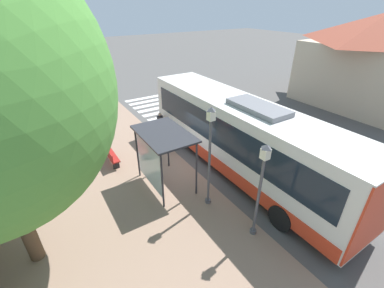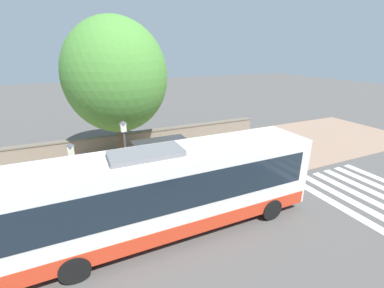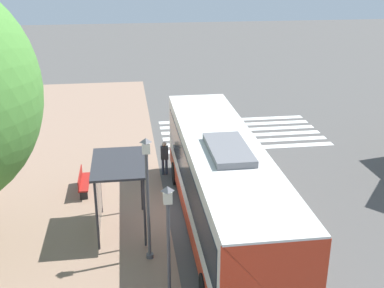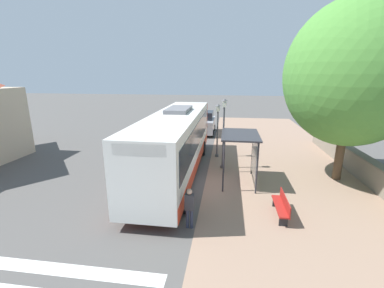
{
  "view_description": "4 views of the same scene",
  "coord_description": "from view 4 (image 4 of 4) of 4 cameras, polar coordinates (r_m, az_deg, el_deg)",
  "views": [
    {
      "loc": [
        -5.83,
        -9.33,
        7.38
      ],
      "look_at": [
        0.32,
        0.41,
        1.03
      ],
      "focal_mm": 24.0,
      "sensor_mm": 36.0,
      "label": 1
    },
    {
      "loc": [
        10.38,
        -4.43,
        7.15
      ],
      "look_at": [
        -1.27,
        0.87,
        2.5
      ],
      "focal_mm": 24.0,
      "sensor_mm": 36.0,
      "label": 2
    },
    {
      "loc": [
        -1.34,
        -16.28,
        9.29
      ],
      "look_at": [
        1.08,
        1.0,
        2.56
      ],
      "focal_mm": 45.0,
      "sensor_mm": 36.0,
      "label": 3
    },
    {
      "loc": [
        -1.06,
        12.35,
        5.61
      ],
      "look_at": [
        0.81,
        -0.99,
        1.94
      ],
      "focal_mm": 24.0,
      "sensor_mm": 36.0,
      "label": 4
    }
  ],
  "objects": [
    {
      "name": "street_lamp_near",
      "position": [
        17.59,
        5.7,
        4.02
      ],
      "size": [
        0.28,
        0.28,
        3.7
      ],
      "color": "#4C4C51",
      "rests_on": "ground"
    },
    {
      "name": "shade_tree",
      "position": [
        15.43,
        32.06,
        13.01
      ],
      "size": [
        6.59,
        6.59,
        9.25
      ],
      "color": "brown",
      "rests_on": "ground"
    },
    {
      "name": "bench",
      "position": [
        11.26,
        19.3,
        -12.77
      ],
      "size": [
        0.4,
        1.87,
        0.88
      ],
      "color": "maroon",
      "rests_on": "ground"
    },
    {
      "name": "bus",
      "position": [
        14.58,
        -3.52,
        0.58
      ],
      "size": [
        2.62,
        12.21,
        3.73
      ],
      "color": "silver",
      "rests_on": "ground"
    },
    {
      "name": "pedestrian",
      "position": [
        9.74,
        -0.58,
        -13.5
      ],
      "size": [
        0.34,
        0.22,
        1.59
      ],
      "color": "#2D3347",
      "rests_on": "ground"
    },
    {
      "name": "street_lamp_far",
      "position": [
        15.34,
        7.04,
        3.54
      ],
      "size": [
        0.28,
        0.28,
        4.26
      ],
      "color": "#4C4C51",
      "rests_on": "ground"
    },
    {
      "name": "parked_car_behind_bus",
      "position": [
        25.01,
        2.82,
        4.67
      ],
      "size": [
        1.96,
        4.13,
        2.15
      ],
      "color": "#9EA0A8",
      "rests_on": "ground"
    },
    {
      "name": "bus_shelter",
      "position": [
        13.46,
        11.35,
        0.34
      ],
      "size": [
        1.88,
        2.88,
        2.66
      ],
      "color": "#2D2D33",
      "rests_on": "ground"
    },
    {
      "name": "ground_plane",
      "position": [
        13.61,
        2.84,
        -9.12
      ],
      "size": [
        120.0,
        120.0,
        0.0
      ],
      "primitive_type": "plane",
      "color": "#514F4C",
      "rests_on": "ground"
    },
    {
      "name": "sidewalk_plaza",
      "position": [
        13.99,
        21.79,
        -9.51
      ],
      "size": [
        9.0,
        44.0,
        0.02
      ],
      "color": "#937560",
      "rests_on": "ground"
    }
  ]
}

